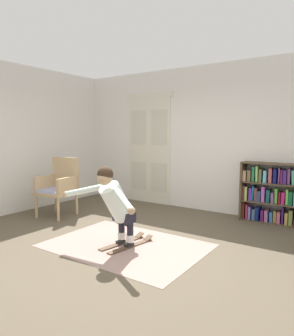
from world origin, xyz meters
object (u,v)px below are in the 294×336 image
at_px(wicker_chair, 59,185).
at_px(skis_pair, 127,243).
at_px(bookshelf, 282,197).
at_px(person_skier, 115,201).

relative_size(wicker_chair, skis_pair, 1.32).
xyz_separation_m(bookshelf, wicker_chair, (-3.62, -1.76, 0.10)).
xyz_separation_m(bookshelf, skis_pair, (-1.56, -2.29, -0.46)).
distance_m(wicker_chair, skis_pair, 2.20).
distance_m(bookshelf, skis_pair, 2.81).
relative_size(bookshelf, skis_pair, 1.70).
relative_size(bookshelf, wicker_chair, 1.28).
bearing_deg(person_skier, wicker_chair, 159.66).
bearing_deg(skis_pair, bookshelf, 55.76).
bearing_deg(bookshelf, skis_pair, -124.24).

